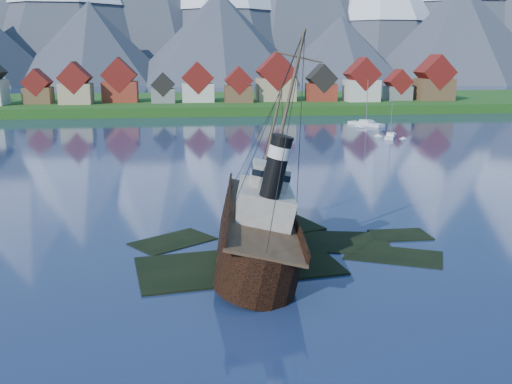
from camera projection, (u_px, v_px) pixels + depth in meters
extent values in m
plane|color=#1B2A4E|center=(268.00, 258.00, 53.97)|extent=(1400.00, 1400.00, 0.00)
cube|color=black|center=(238.00, 270.00, 51.74)|extent=(19.08, 11.42, 1.00)
cube|color=black|center=(320.00, 245.00, 58.67)|extent=(15.15, 9.76, 1.00)
cube|color=black|center=(274.00, 232.00, 62.97)|extent=(11.45, 9.06, 1.00)
cube|color=black|center=(393.00, 260.00, 54.60)|extent=(10.27, 8.34, 1.00)
cube|color=black|center=(173.00, 245.00, 58.74)|extent=(9.42, 8.68, 1.00)
cube|color=black|center=(400.00, 239.00, 60.74)|extent=(6.00, 4.00, 1.00)
cube|color=#1D4E16|center=(202.00, 106.00, 218.00)|extent=(600.00, 80.00, 3.20)
cube|color=#3F3D38|center=(207.00, 116.00, 181.33)|extent=(600.00, 2.50, 2.00)
cube|color=brown|center=(38.00, 95.00, 193.31)|extent=(9.00, 8.00, 5.50)
cube|color=maroon|center=(37.00, 82.00, 192.30)|extent=(9.16, 8.16, 9.16)
cube|color=tan|center=(76.00, 94.00, 191.88)|extent=(10.50, 9.00, 6.80)
cube|color=maroon|center=(75.00, 78.00, 190.65)|extent=(10.69, 9.18, 10.69)
cube|color=maroon|center=(120.00, 92.00, 199.36)|extent=(12.00, 8.50, 7.20)
cube|color=maroon|center=(119.00, 75.00, 198.03)|extent=(12.22, 8.67, 12.22)
cube|color=slate|center=(163.00, 96.00, 196.68)|extent=(8.00, 7.00, 4.80)
cube|color=black|center=(163.00, 84.00, 195.79)|extent=(8.15, 7.14, 8.15)
cube|color=beige|center=(198.00, 93.00, 200.88)|extent=(11.00, 9.50, 6.40)
cube|color=maroon|center=(198.00, 78.00, 199.68)|extent=(11.20, 9.69, 11.20)
cube|color=brown|center=(238.00, 94.00, 198.83)|extent=(9.50, 8.00, 5.80)
cube|color=maroon|center=(238.00, 80.00, 197.76)|extent=(9.67, 8.16, 9.67)
cube|color=tan|center=(276.00, 90.00, 205.13)|extent=(13.50, 10.00, 8.00)
cube|color=maroon|center=(276.00, 71.00, 203.64)|extent=(13.75, 10.20, 13.75)
cube|color=maroon|center=(321.00, 92.00, 204.44)|extent=(10.00, 8.50, 6.20)
cube|color=black|center=(321.00, 78.00, 203.30)|extent=(10.18, 8.67, 10.18)
cube|color=beige|center=(361.00, 91.00, 203.13)|extent=(11.50, 9.00, 7.50)
cube|color=maroon|center=(362.00, 74.00, 201.78)|extent=(11.71, 9.18, 11.71)
cube|color=slate|center=(397.00, 93.00, 209.14)|extent=(9.00, 7.50, 5.00)
cube|color=maroon|center=(398.00, 82.00, 208.19)|extent=(9.16, 7.65, 9.16)
cube|color=brown|center=(434.00, 89.00, 208.50)|extent=(12.50, 10.00, 7.80)
cube|color=maroon|center=(435.00, 72.00, 207.08)|extent=(12.73, 10.20, 12.73)
cone|color=#2D333D|center=(381.00, 8.00, 504.91)|extent=(150.00, 150.00, 125.00)
cone|color=#2D333D|center=(91.00, 44.00, 399.88)|extent=(120.00, 120.00, 58.00)
cone|color=#2D333D|center=(219.00, 39.00, 405.31)|extent=(136.00, 136.00, 66.00)
cone|color=#2D333D|center=(340.00, 50.00, 422.20)|extent=(110.00, 110.00, 50.00)
cone|color=#2D333D|center=(459.00, 33.00, 427.59)|extent=(150.00, 150.00, 75.00)
cube|color=black|center=(251.00, 234.00, 54.30)|extent=(6.58, 18.96, 3.95)
cone|color=black|center=(239.00, 202.00, 66.17)|extent=(6.58, 6.58, 6.58)
cylinder|color=black|center=(265.00, 269.00, 45.16)|extent=(6.58, 6.58, 3.95)
cube|color=#4C3826|center=(251.00, 213.00, 53.82)|extent=(6.45, 25.01, 0.24)
cube|color=black|center=(218.00, 209.00, 53.33)|extent=(0.19, 24.22, 0.85)
cube|color=black|center=(284.00, 207.00, 54.12)|extent=(0.19, 24.22, 0.85)
cube|color=#ADA89E|center=(253.00, 202.00, 52.14)|extent=(4.89, 7.99, 2.82)
cube|color=#ADA89E|center=(252.00, 174.00, 52.48)|extent=(3.38, 3.76, 2.07)
cylinder|color=black|center=(257.00, 165.00, 48.21)|extent=(1.79, 1.79, 5.27)
cylinder|color=silver|center=(257.00, 149.00, 47.90)|extent=(1.88, 1.88, 1.03)
cylinder|color=#473828|center=(243.00, 141.00, 59.75)|extent=(0.26, 0.26, 11.28)
cylinder|color=#473828|center=(254.00, 97.00, 49.01)|extent=(0.30, 0.30, 12.22)
cube|color=silver|center=(390.00, 138.00, 133.35)|extent=(5.16, 7.83, 1.10)
cube|color=silver|center=(391.00, 134.00, 133.15)|extent=(2.49, 2.71, 0.64)
cylinder|color=gray|center=(392.00, 115.00, 132.12)|extent=(0.13, 0.13, 9.51)
cube|color=silver|center=(366.00, 125.00, 157.50)|extent=(8.11, 11.05, 1.34)
cube|color=silver|center=(366.00, 121.00, 157.26)|extent=(3.71, 3.95, 0.78)
cylinder|color=gray|center=(367.00, 101.00, 156.00)|extent=(0.16, 0.16, 11.63)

